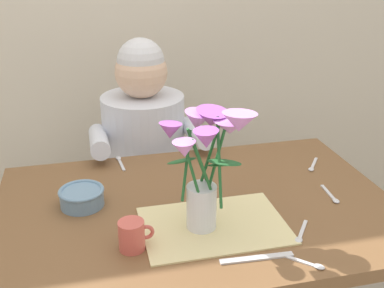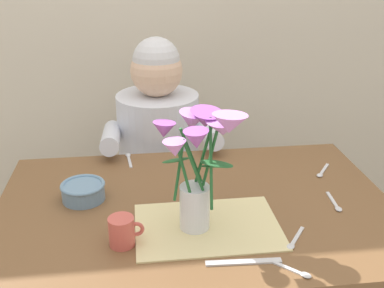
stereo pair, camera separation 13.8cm
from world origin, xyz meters
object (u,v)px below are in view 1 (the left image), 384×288
(ceramic_bowl, at_px, (82,197))
(dinner_knife, at_px, (257,258))
(flower_vase, at_px, (208,155))
(ceramic_mug, at_px, (132,235))
(seated_person, at_px, (146,171))

(ceramic_bowl, xyz_separation_m, dinner_knife, (0.42, -0.37, -0.03))
(flower_vase, relative_size, ceramic_bowl, 2.62)
(ceramic_mug, bearing_deg, seated_person, 79.96)
(ceramic_bowl, xyz_separation_m, ceramic_mug, (0.12, -0.25, 0.01))
(dinner_knife, xyz_separation_m, ceramic_mug, (-0.30, 0.12, 0.04))
(flower_vase, bearing_deg, ceramic_mug, -167.54)
(flower_vase, height_order, ceramic_bowl, flower_vase)
(ceramic_bowl, height_order, dinner_knife, ceramic_bowl)
(seated_person, xyz_separation_m, ceramic_bowl, (-0.26, -0.54, 0.21))
(seated_person, distance_m, ceramic_bowl, 0.63)
(flower_vase, relative_size, dinner_knife, 1.88)
(ceramic_bowl, distance_m, ceramic_mug, 0.28)
(flower_vase, height_order, dinner_knife, flower_vase)
(seated_person, bearing_deg, flower_vase, -85.63)
(dinner_knife, relative_size, ceramic_mug, 2.04)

